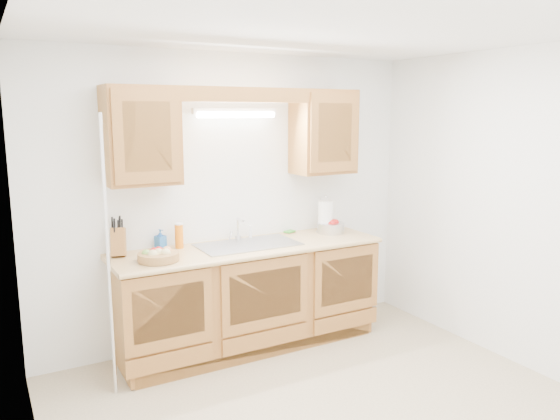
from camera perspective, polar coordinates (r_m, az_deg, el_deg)
room at (r=3.51m, az=5.19°, el=-2.21°), size 3.52×3.50×2.50m
base_cabinets at (r=4.73m, az=-3.27°, el=-9.10°), size 2.20×0.60×0.86m
countertop at (r=4.59m, az=-3.24°, el=-3.96°), size 2.30×0.63×0.04m
upper_cabinet_left at (r=4.31m, az=-14.32°, el=7.53°), size 0.55×0.33×0.75m
upper_cabinet_right at (r=5.00m, az=4.55°, el=8.12°), size 0.55×0.33×0.75m
valance at (r=4.46m, az=-3.44°, el=11.94°), size 2.20×0.05×0.12m
fluorescent_fixture at (r=4.67m, az=-4.64°, el=10.09°), size 0.76×0.08×0.08m
sink at (r=4.63m, az=-3.35°, el=-4.53°), size 0.84×0.46×0.36m
wire_shelf_pole at (r=3.96m, az=-17.49°, el=-4.93°), size 0.03×0.03×2.00m
outlet_plate at (r=5.26m, az=4.59°, el=0.84°), size 0.08×0.01×0.12m
fruit_basket at (r=4.20m, az=-12.59°, el=-4.65°), size 0.39×0.39×0.10m
knife_block at (r=4.42m, az=-16.53°, el=-3.16°), size 0.16×0.20×0.32m
orange_canister at (r=4.55m, az=-10.50°, el=-2.65°), size 0.09×0.09×0.21m
soap_bottle at (r=4.55m, az=-12.39°, el=-3.00°), size 0.10×0.10×0.16m
sponge at (r=5.05m, az=1.01°, el=-2.31°), size 0.12×0.10×0.02m
paper_towel at (r=5.06m, az=4.78°, el=-0.73°), size 0.17×0.17×0.35m
apple_bowl at (r=5.06m, az=5.35°, el=-1.78°), size 0.28×0.28×0.13m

